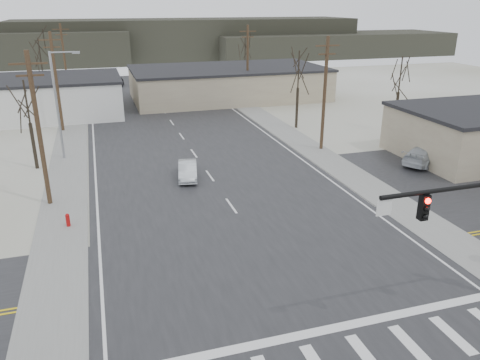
# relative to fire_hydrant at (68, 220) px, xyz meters

# --- Properties ---
(ground) EXTENTS (140.00, 140.00, 0.00)m
(ground) POSITION_rel_fire_hydrant_xyz_m (10.20, -8.00, -0.45)
(ground) COLOR silver
(ground) RESTS_ON ground
(main_road) EXTENTS (18.00, 110.00, 0.05)m
(main_road) POSITION_rel_fire_hydrant_xyz_m (10.20, 7.00, -0.43)
(main_road) COLOR #232326
(main_road) RESTS_ON ground
(cross_road) EXTENTS (90.00, 10.00, 0.04)m
(cross_road) POSITION_rel_fire_hydrant_xyz_m (10.20, -8.00, -0.43)
(cross_road) COLOR #232326
(cross_road) RESTS_ON ground
(sidewalk_left) EXTENTS (3.00, 90.00, 0.06)m
(sidewalk_left) POSITION_rel_fire_hydrant_xyz_m (-0.40, 12.00, -0.42)
(sidewalk_left) COLOR gray
(sidewalk_left) RESTS_ON ground
(sidewalk_right) EXTENTS (3.00, 90.00, 0.06)m
(sidewalk_right) POSITION_rel_fire_hydrant_xyz_m (20.80, 12.00, -0.42)
(sidewalk_right) COLOR gray
(sidewalk_right) RESTS_ON ground
(fire_hydrant) EXTENTS (0.24, 0.24, 0.87)m
(fire_hydrant) POSITION_rel_fire_hydrant_xyz_m (0.00, 0.00, 0.00)
(fire_hydrant) COLOR #A50C0C
(fire_hydrant) RESTS_ON ground
(building_left_far) EXTENTS (22.30, 12.30, 4.50)m
(building_left_far) POSITION_rel_fire_hydrant_xyz_m (-5.80, 32.00, 1.80)
(building_left_far) COLOR silver
(building_left_far) RESTS_ON ground
(building_right_far) EXTENTS (26.30, 14.30, 4.30)m
(building_right_far) POSITION_rel_fire_hydrant_xyz_m (20.20, 36.00, 1.70)
(building_right_far) COLOR tan
(building_right_far) RESTS_ON ground
(upole_left_b) EXTENTS (2.20, 0.30, 10.00)m
(upole_left_b) POSITION_rel_fire_hydrant_xyz_m (-1.30, 4.00, 4.77)
(upole_left_b) COLOR #453420
(upole_left_b) RESTS_ON ground
(upole_left_c) EXTENTS (2.20, 0.30, 10.00)m
(upole_left_c) POSITION_rel_fire_hydrant_xyz_m (-1.30, 24.00, 4.77)
(upole_left_c) COLOR #453420
(upole_left_c) RESTS_ON ground
(upole_left_d) EXTENTS (2.20, 0.30, 10.00)m
(upole_left_d) POSITION_rel_fire_hydrant_xyz_m (-1.30, 44.00, 4.77)
(upole_left_d) COLOR #453420
(upole_left_d) RESTS_ON ground
(upole_right_a) EXTENTS (2.20, 0.30, 10.00)m
(upole_right_a) POSITION_rel_fire_hydrant_xyz_m (21.70, 10.00, 4.77)
(upole_right_a) COLOR #453420
(upole_right_a) RESTS_ON ground
(upole_right_b) EXTENTS (2.20, 0.30, 10.00)m
(upole_right_b) POSITION_rel_fire_hydrant_xyz_m (21.70, 32.00, 4.77)
(upole_right_b) COLOR #453420
(upole_right_b) RESTS_ON ground
(streetlight_main) EXTENTS (2.40, 0.25, 9.00)m
(streetlight_main) POSITION_rel_fire_hydrant_xyz_m (-0.60, 14.00, 4.64)
(streetlight_main) COLOR gray
(streetlight_main) RESTS_ON ground
(tree_left_near) EXTENTS (3.30, 3.30, 7.35)m
(tree_left_near) POSITION_rel_fire_hydrant_xyz_m (-2.80, 12.00, 4.78)
(tree_left_near) COLOR black
(tree_left_near) RESTS_ON ground
(tree_right_mid) EXTENTS (3.74, 3.74, 8.33)m
(tree_right_mid) POSITION_rel_fire_hydrant_xyz_m (22.70, 18.00, 5.48)
(tree_right_mid) COLOR black
(tree_right_mid) RESTS_ON ground
(tree_left_far) EXTENTS (3.96, 3.96, 8.82)m
(tree_left_far) POSITION_rel_fire_hydrant_xyz_m (-3.80, 38.00, 5.83)
(tree_left_far) COLOR black
(tree_left_far) RESTS_ON ground
(tree_right_far) EXTENTS (3.52, 3.52, 7.84)m
(tree_right_far) POSITION_rel_fire_hydrant_xyz_m (25.20, 44.00, 5.13)
(tree_right_far) COLOR black
(tree_right_far) RESTS_ON ground
(tree_lot) EXTENTS (3.52, 3.52, 7.84)m
(tree_lot) POSITION_rel_fire_hydrant_xyz_m (32.20, 14.00, 5.13)
(tree_lot) COLOR black
(tree_lot) RESTS_ON ground
(hill_center) EXTENTS (80.00, 18.00, 9.00)m
(hill_center) POSITION_rel_fire_hydrant_xyz_m (25.20, 88.00, 4.05)
(hill_center) COLOR #333026
(hill_center) RESTS_ON ground
(hill_right) EXTENTS (60.00, 18.00, 5.50)m
(hill_right) POSITION_rel_fire_hydrant_xyz_m (60.20, 82.00, 2.30)
(hill_right) COLOR #333026
(hill_right) RESTS_ON ground
(sedan_crossing) EXTENTS (2.06, 4.09, 1.29)m
(sedan_crossing) POSITION_rel_fire_hydrant_xyz_m (8.47, 6.00, 0.24)
(sedan_crossing) COLOR #B2B9BD
(sedan_crossing) RESTS_ON main_road
(car_far_a) EXTENTS (3.62, 5.81, 1.57)m
(car_far_a) POSITION_rel_fire_hydrant_xyz_m (11.28, 41.44, 0.38)
(car_far_a) COLOR black
(car_far_a) RESTS_ON main_road
(car_far_b) EXTENTS (2.15, 4.19, 1.37)m
(car_far_b) POSITION_rel_fire_hydrant_xyz_m (5.99, 51.05, 0.28)
(car_far_b) COLOR black
(car_far_b) RESTS_ON main_road
(car_parked_silver) EXTENTS (5.62, 4.42, 1.52)m
(car_parked_silver) POSITION_rel_fire_hydrant_xyz_m (27.98, 3.57, 0.34)
(car_parked_silver) COLOR #B7BEC3
(car_parked_silver) RESTS_ON parking_lot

